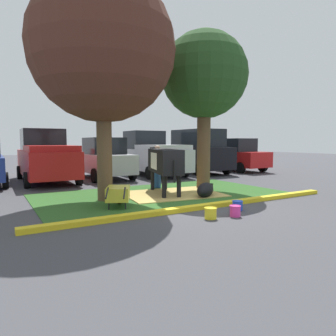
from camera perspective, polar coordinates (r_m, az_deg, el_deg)
ground_plane at (r=8.88m, az=5.19°, el=-6.89°), size 80.00×80.00×0.00m
grass_island at (r=10.56m, az=-1.00°, el=-4.93°), size 8.28×4.69×0.02m
curb_yellow at (r=8.50m, az=7.41°, el=-7.03°), size 9.48×0.24×0.12m
hay_bedding at (r=10.53m, az=0.83°, el=-4.87°), size 3.47×2.77×0.04m
shade_tree_left at (r=9.90m, az=-12.10°, el=20.79°), size 4.35×4.35×6.74m
shade_tree_right at (r=12.15m, az=6.79°, el=16.58°), size 3.28×3.28×5.98m
cow_holstein at (r=10.58m, az=-0.77°, el=1.27°), size 1.29×3.07×1.60m
calf_lying at (r=10.13m, az=7.01°, el=-4.07°), size 1.22×1.08×0.48m
person_handler at (r=11.93m, az=-1.99°, el=0.53°), size 0.52×0.34×1.67m
wheelbarrow at (r=8.56m, az=-9.28°, el=-4.75°), size 1.09×1.56×0.63m
bucket_yellow at (r=7.34m, az=7.94°, el=-8.29°), size 0.31×0.31×0.27m
bucket_pink at (r=7.67m, az=12.41°, el=-7.78°), size 0.28×0.28×0.27m
bucket_blue at (r=8.37m, az=12.84°, el=-6.78°), size 0.29×0.29×0.25m
pickup_truck_maroon at (r=15.01m, az=-21.78°, el=1.89°), size 2.26×5.42×2.42m
sedan_silver at (r=15.52m, az=-11.84°, el=1.74°), size 2.05×4.42×2.02m
pickup_truck_black at (r=16.75m, az=-3.22°, el=2.51°), size 2.26×5.42×2.42m
suv_black at (r=17.88m, az=5.49°, el=3.14°), size 2.15×4.62×2.52m
sedan_red at (r=19.65m, az=12.45°, el=2.37°), size 2.05×4.42×2.02m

